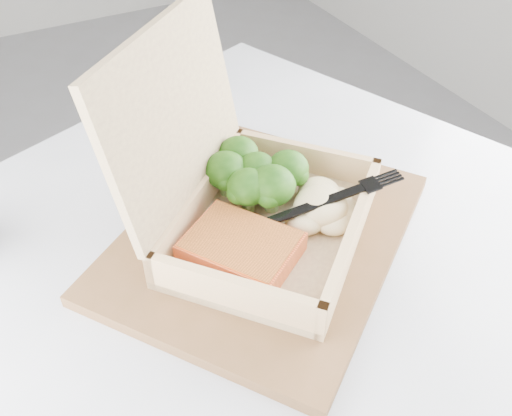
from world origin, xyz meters
TOP-DOWN VIEW (x-y plane):
  - cafe_table at (0.54, -0.45)m, footprint 0.98×0.98m
  - serving_tray at (0.55, -0.44)m, footprint 0.46×0.45m
  - takeout_container at (0.53, -0.42)m, footprint 0.33×0.33m
  - salmon_fillet at (0.51, -0.47)m, footprint 0.13×0.14m
  - broccoli_pile at (0.57, -0.38)m, footprint 0.13×0.13m
  - mashed_potatoes at (0.61, -0.46)m, footprint 0.10×0.09m
  - plastic_fork at (0.58, -0.46)m, footprint 0.16×0.04m
  - receipt at (0.50, -0.24)m, footprint 0.15×0.17m

SIDE VIEW (x-z plane):
  - cafe_table at x=0.54m, z-range 0.17..0.89m
  - receipt at x=0.50m, z-range 0.72..0.72m
  - serving_tray at x=0.55m, z-range 0.72..0.73m
  - salmon_fillet at x=0.51m, z-range 0.74..0.76m
  - mashed_potatoes at x=0.61m, z-range 0.74..0.78m
  - broccoli_pile at x=0.57m, z-range 0.74..0.79m
  - plastic_fork at x=0.58m, z-range 0.76..0.78m
  - takeout_container at x=0.53m, z-range 0.67..0.90m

